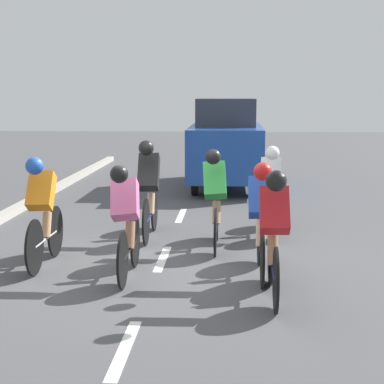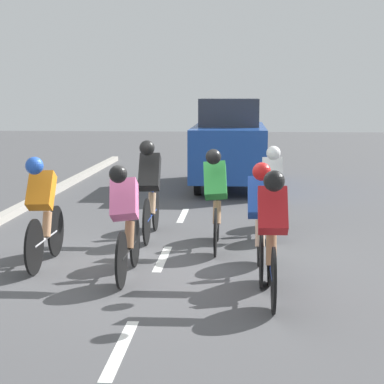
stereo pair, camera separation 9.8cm
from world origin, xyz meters
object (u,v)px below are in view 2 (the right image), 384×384
Objects in this scene: support_car at (229,143)px; cyclist_pink at (126,219)px; cyclist_black at (150,187)px; cyclist_white at (272,188)px; cyclist_blue at (261,218)px; cyclist_orange at (42,209)px; cyclist_green at (216,197)px; cyclist_red at (272,232)px.

cyclist_pink is at bearing 81.92° from support_car.
cyclist_pink is at bearing 90.20° from cyclist_black.
cyclist_pink is 3.21m from cyclist_white.
cyclist_orange reaches higher than cyclist_blue.
cyclist_black is 1.24m from cyclist_green.
cyclist_orange is at bearing 26.38° from cyclist_green.
support_car reaches higher than cyclist_pink.
cyclist_black is 1.03× the size of cyclist_red.
cyclist_pink is (-0.01, 2.24, -0.07)m from cyclist_black.
cyclist_green is 0.40× the size of support_car.
cyclist_white is at bearing -170.15° from cyclist_black.
support_car is at bearing -101.23° from cyclist_black.
cyclist_green is (-1.05, -1.59, 0.03)m from cyclist_pink.
cyclist_orange reaches higher than cyclist_pink.
cyclist_blue is 0.89m from cyclist_red.
cyclist_white is 0.96× the size of cyclist_red.
cyclist_white is (-0.26, -2.42, 0.02)m from cyclist_blue.
cyclist_orange is (1.19, 1.76, -0.05)m from cyclist_black.
cyclist_orange is (2.25, 1.12, -0.01)m from cyclist_green.
cyclist_black reaches higher than cyclist_green.
cyclist_white is at bearing -92.77° from cyclist_red.
cyclist_blue is at bearing -83.52° from cyclist_red.
cyclist_blue is (-1.67, 2.08, -0.06)m from cyclist_black.
cyclist_pink is 1.91m from cyclist_red.
cyclist_blue is 1.67m from cyclist_pink.
cyclist_green is 0.99× the size of cyclist_orange.
support_car reaches higher than cyclist_black.
cyclist_green reaches higher than cyclist_white.
cyclist_white is 3.31m from cyclist_red.
cyclist_black is 1.07× the size of cyclist_white.
cyclist_orange is (1.20, -0.48, 0.02)m from cyclist_pink.
cyclist_blue is 2.43m from cyclist_white.
cyclist_white is 0.40× the size of support_car.
cyclist_black is 3.46m from cyclist_red.
cyclist_green reaches higher than cyclist_pink.
cyclist_orange is (2.96, -1.21, -0.00)m from cyclist_red.
cyclist_green is at bearing -72.98° from cyclist_red.
support_car is at bearing -81.69° from cyclist_white.
cyclist_blue is at bearing 93.87° from support_car.
cyclist_orange is (3.12, 2.10, -0.00)m from cyclist_white.
cyclist_blue reaches higher than cyclist_pink.
cyclist_green is at bearing 89.28° from support_car.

